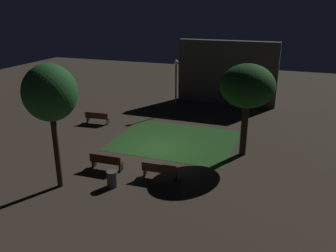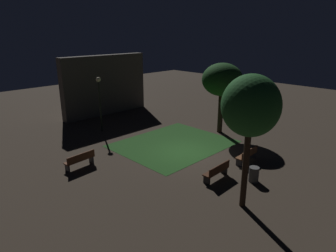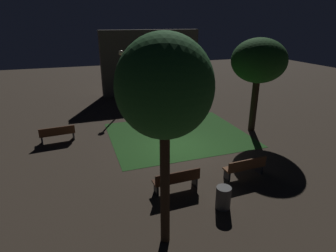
{
  "view_description": "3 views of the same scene",
  "coord_description": "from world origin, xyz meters",
  "px_view_note": "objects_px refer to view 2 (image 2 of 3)",
  "views": [
    {
      "loc": [
        7.25,
        -18.23,
        8.33
      ],
      "look_at": [
        0.74,
        -0.35,
        1.63
      ],
      "focal_mm": 37.09,
      "sensor_mm": 36.0,
      "label": 1
    },
    {
      "loc": [
        -13.37,
        -11.94,
        7.53
      ],
      "look_at": [
        -0.22,
        1.28,
        1.54
      ],
      "focal_mm": 31.81,
      "sensor_mm": 36.0,
      "label": 2
    },
    {
      "loc": [
        -4.82,
        -12.28,
        6.12
      ],
      "look_at": [
        -0.67,
        -0.27,
        1.33
      ],
      "focal_mm": 29.86,
      "sensor_mm": 36.0,
      "label": 3
    }
  ],
  "objects_px": {
    "bench_corner": "(217,171)",
    "tree_tall_center": "(222,80)",
    "bench_lawn_edge": "(247,155)",
    "bench_path_side": "(80,159)",
    "trash_bin": "(254,174)",
    "lamp_post_plaza_east": "(99,95)",
    "tree_back_left": "(251,107)"
  },
  "relations": [
    {
      "from": "bench_corner",
      "to": "trash_bin",
      "type": "relative_size",
      "value": 2.26
    },
    {
      "from": "bench_corner",
      "to": "trash_bin",
      "type": "distance_m",
      "value": 1.89
    },
    {
      "from": "bench_path_side",
      "to": "trash_bin",
      "type": "height_order",
      "value": "bench_path_side"
    },
    {
      "from": "bench_path_side",
      "to": "tree_back_left",
      "type": "xyz_separation_m",
      "value": [
        3.16,
        -8.75,
        4.11
      ]
    },
    {
      "from": "bench_corner",
      "to": "tree_tall_center",
      "type": "bearing_deg",
      "value": 34.79
    },
    {
      "from": "bench_corner",
      "to": "bench_path_side",
      "type": "relative_size",
      "value": 0.99
    },
    {
      "from": "tree_tall_center",
      "to": "tree_back_left",
      "type": "height_order",
      "value": "tree_back_left"
    },
    {
      "from": "trash_bin",
      "to": "bench_path_side",
      "type": "bearing_deg",
      "value": 125.03
    },
    {
      "from": "bench_lawn_edge",
      "to": "bench_corner",
      "type": "bearing_deg",
      "value": -180.0
    },
    {
      "from": "bench_corner",
      "to": "tree_tall_center",
      "type": "height_order",
      "value": "tree_tall_center"
    },
    {
      "from": "bench_lawn_edge",
      "to": "tree_tall_center",
      "type": "height_order",
      "value": "tree_tall_center"
    },
    {
      "from": "bench_corner",
      "to": "bench_path_side",
      "type": "distance_m",
      "value": 7.79
    },
    {
      "from": "bench_lawn_edge",
      "to": "tree_back_left",
      "type": "height_order",
      "value": "tree_back_left"
    },
    {
      "from": "bench_path_side",
      "to": "bench_lawn_edge",
      "type": "bearing_deg",
      "value": -40.91
    },
    {
      "from": "bench_lawn_edge",
      "to": "lamp_post_plaza_east",
      "type": "relative_size",
      "value": 0.43
    },
    {
      "from": "tree_back_left",
      "to": "tree_tall_center",
      "type": "bearing_deg",
      "value": 41.46
    },
    {
      "from": "trash_bin",
      "to": "bench_corner",
      "type": "bearing_deg",
      "value": 127.72
    },
    {
      "from": "bench_lawn_edge",
      "to": "tree_tall_center",
      "type": "xyz_separation_m",
      "value": [
        3.45,
        4.5,
        3.55
      ]
    },
    {
      "from": "bench_lawn_edge",
      "to": "bench_path_side",
      "type": "xyz_separation_m",
      "value": [
        -7.42,
        6.43,
        0.0
      ]
    },
    {
      "from": "bench_lawn_edge",
      "to": "lamp_post_plaza_east",
      "type": "xyz_separation_m",
      "value": [
        -2.94,
        11.13,
        2.43
      ]
    },
    {
      "from": "bench_corner",
      "to": "trash_bin",
      "type": "height_order",
      "value": "bench_corner"
    },
    {
      "from": "bench_corner",
      "to": "tree_tall_center",
      "type": "distance_m",
      "value": 8.65
    },
    {
      "from": "bench_path_side",
      "to": "lamp_post_plaza_east",
      "type": "distance_m",
      "value": 6.93
    },
    {
      "from": "bench_corner",
      "to": "lamp_post_plaza_east",
      "type": "distance_m",
      "value": 11.39
    },
    {
      "from": "bench_corner",
      "to": "bench_lawn_edge",
      "type": "distance_m",
      "value": 3.02
    },
    {
      "from": "tree_tall_center",
      "to": "trash_bin",
      "type": "relative_size",
      "value": 6.63
    },
    {
      "from": "bench_lawn_edge",
      "to": "lamp_post_plaza_east",
      "type": "bearing_deg",
      "value": 104.81
    },
    {
      "from": "lamp_post_plaza_east",
      "to": "trash_bin",
      "type": "bearing_deg",
      "value": -85.11
    },
    {
      "from": "tree_tall_center",
      "to": "lamp_post_plaza_east",
      "type": "relative_size",
      "value": 1.25
    },
    {
      "from": "bench_lawn_edge",
      "to": "trash_bin",
      "type": "height_order",
      "value": "bench_lawn_edge"
    },
    {
      "from": "tree_tall_center",
      "to": "trash_bin",
      "type": "height_order",
      "value": "tree_tall_center"
    },
    {
      "from": "bench_lawn_edge",
      "to": "trash_bin",
      "type": "relative_size",
      "value": 2.27
    }
  ]
}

